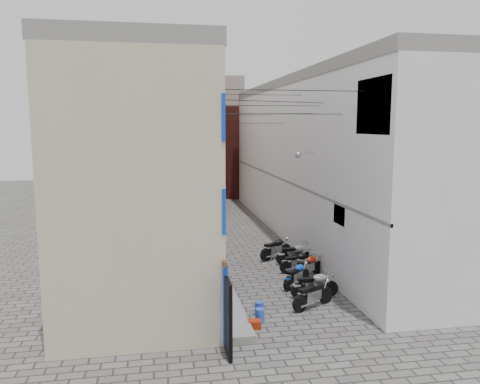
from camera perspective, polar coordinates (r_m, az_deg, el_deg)
ground at (r=14.88m, az=8.33°, el=-17.39°), size 90.00×90.00×0.00m
plinth at (r=26.56m, az=-4.89°, el=-5.53°), size 0.90×26.00×0.25m
building_left at (r=25.73m, az=-11.52°, el=3.76°), size 5.10×27.00×9.00m
building_right at (r=27.42m, az=9.87°, el=4.09°), size 5.94×26.00×9.00m
building_far_brick_left at (r=40.80m, az=-6.86°, el=6.14°), size 6.00×6.00×10.00m
building_far_brick_right at (r=43.41m, az=-0.37°, el=5.00°), size 5.00×6.00×8.00m
building_far_concrete at (r=46.92m, az=-4.85°, el=7.04°), size 8.00×5.00×11.00m
far_shopfront at (r=38.51m, az=-3.55°, el=0.39°), size 2.00×0.30×2.40m
overhead_wires at (r=20.83m, az=1.99°, el=10.16°), size 5.80×13.02×1.32m
motorcycle_a at (r=17.05m, az=8.93°, el=-11.98°), size 1.98×1.42×1.11m
motorcycle_b at (r=18.02m, az=9.09°, el=-10.93°), size 1.87×0.62×1.07m
motorcycle_c at (r=19.06m, az=6.94°, el=-9.85°), size 1.72×1.63×1.05m
motorcycle_d at (r=20.21m, az=8.35°, el=-8.79°), size 1.87×1.50×1.07m
motorcycle_e at (r=20.86m, az=7.08°, el=-8.32°), size 1.80×0.87×1.00m
motorcycle_f at (r=21.95m, az=6.87°, el=-7.33°), size 1.92×0.62×1.11m
motorcycle_g at (r=22.75m, az=4.39°, el=-6.71°), size 2.00×1.52×1.13m
person_a at (r=18.90m, az=-2.66°, el=-8.50°), size 0.44×0.58×1.46m
person_b at (r=16.82m, az=-2.77°, el=-10.63°), size 0.89×0.90×1.47m
water_jug_near at (r=15.78m, az=2.46°, el=-14.83°), size 0.39×0.39×0.47m
water_jug_far at (r=16.29m, az=2.39°, el=-14.04°), size 0.37×0.37×0.49m
red_crate at (r=15.43m, az=1.74°, el=-15.81°), size 0.47×0.38×0.26m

